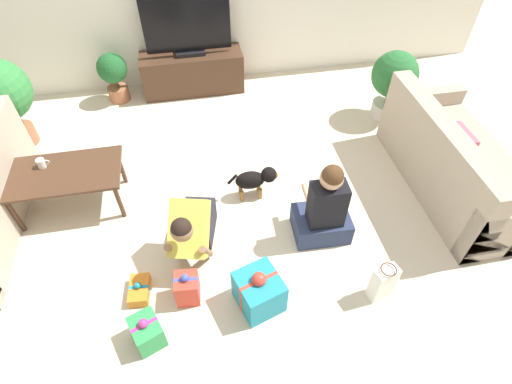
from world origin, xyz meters
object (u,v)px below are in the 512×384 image
sofa_right (455,165)px  gift_box_d (187,288)px  gift_box_a (259,291)px  mug (42,163)px  person_sitting (324,211)px  tv_console (193,72)px  gift_bag_a (383,283)px  gift_box_c (147,332)px  gift_box_b (139,290)px  potted_plant_back_left (113,73)px  tv (187,29)px  dog (256,179)px  coffee_table (64,176)px  potted_plant_corner_right (394,79)px  person_kneeling (193,227)px

sofa_right → gift_box_d: 2.97m
sofa_right → gift_box_a: sofa_right is taller
mug → person_sitting: bearing=-20.5°
sofa_right → mug: (-4.10, 0.58, 0.21)m
tv_console → gift_bag_a: tv_console is taller
gift_box_c → gift_bag_a: bearing=0.7°
gift_box_b → gift_box_c: bearing=-79.7°
gift_box_a → gift_bag_a: gift_box_a is taller
sofa_right → mug: sofa_right is taller
tv_console → potted_plant_back_left: size_ratio=2.04×
gift_bag_a → gift_box_b: bearing=168.8°
gift_box_b → mug: mug is taller
tv → dog: size_ratio=2.06×
tv_console → mug: 2.43m
coffee_table → gift_bag_a: bearing=-30.5°
tv_console → dog: tv_console is taller
gift_box_d → dog: bearing=53.7°
sofa_right → gift_box_c: (-3.18, -1.13, -0.18)m
person_sitting → tv_console: bearing=-67.9°
gift_bag_a → gift_box_d: bearing=169.9°
dog → mug: (-2.04, 0.33, 0.28)m
tv → gift_box_d: size_ratio=3.22×
tv → mug: bearing=-130.8°
person_sitting → gift_box_a: size_ratio=2.07×
tv_console → gift_box_c: (-0.66, -3.55, -0.14)m
person_sitting → dog: person_sitting is taller
tv_console → gift_box_d: size_ratio=3.97×
tv_console → gift_box_a: tv_console is taller
tv → tv_console: bearing=180.0°
potted_plant_back_left → gift_box_d: 3.27m
tv_console → potted_plant_corner_right: (2.37, -1.09, 0.27)m
gift_box_a → gift_box_c: bearing=-170.8°
person_kneeling → gift_box_b: bearing=-130.1°
sofa_right → gift_box_a: (-2.27, -0.99, -0.12)m
person_sitting → potted_plant_back_left: bearing=-51.1°
person_kneeling → mug: person_kneeling is taller
potted_plant_back_left → person_sitting: size_ratio=0.72×
potted_plant_back_left → dog: (1.49, -2.11, -0.16)m
tv → potted_plant_back_left: tv is taller
gift_box_b → coffee_table: bearing=119.0°
potted_plant_corner_right → gift_box_a: bearing=-132.6°
person_kneeling → person_sitting: 1.20m
tv → person_kneeling: (-0.22, -2.75, -0.54)m
tv_console → gift_box_a: (0.25, -3.40, -0.09)m
tv → person_sitting: size_ratio=1.19×
gift_box_a → mug: mug is taller
person_kneeling → person_sitting: size_ratio=0.89×
mug → gift_box_c: bearing=-61.8°
gift_box_c → gift_box_d: 0.46m
gift_box_d → mug: mug is taller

